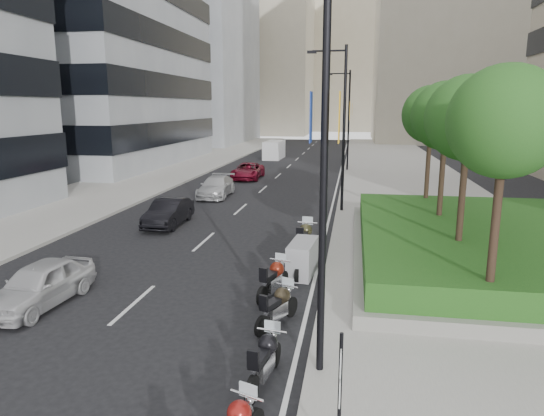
% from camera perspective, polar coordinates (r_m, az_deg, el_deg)
% --- Properties ---
extents(ground, '(160.00, 160.00, 0.00)m').
position_cam_1_polar(ground, '(11.59, -17.82, -18.85)').
color(ground, black).
rests_on(ground, ground).
extents(sidewalk_right, '(10.00, 100.00, 0.15)m').
position_cam_1_polar(sidewalk_right, '(39.40, 15.53, 3.01)').
color(sidewalk_right, '#9E9B93').
rests_on(sidewalk_right, ground).
extents(sidewalk_left, '(8.00, 100.00, 0.15)m').
position_cam_1_polar(sidewalk_left, '(42.67, -13.82, 3.75)').
color(sidewalk_left, '#9E9B93').
rests_on(sidewalk_left, ground).
extents(lane_edge, '(0.12, 100.00, 0.01)m').
position_cam_1_polar(lane_edge, '(39.21, 7.79, 3.19)').
color(lane_edge, silver).
rests_on(lane_edge, ground).
extents(lane_centre, '(0.12, 100.00, 0.01)m').
position_cam_1_polar(lane_centre, '(39.71, 0.26, 3.41)').
color(lane_centre, silver).
rests_on(lane_centre, ground).
extents(building_grey_far, '(22.00, 26.00, 30.00)m').
position_cam_1_polar(building_grey_far, '(84.40, -10.99, 17.86)').
color(building_grey_far, gray).
rests_on(building_grey_far, ground).
extents(building_cream_right, '(28.00, 24.00, 36.00)m').
position_cam_1_polar(building_cream_right, '(91.21, 21.54, 18.71)').
color(building_cream_right, '#B7AD93').
rests_on(building_cream_right, ground).
extents(building_cream_left, '(26.00, 24.00, 34.00)m').
position_cam_1_polar(building_cream_left, '(111.71, -2.36, 17.55)').
color(building_cream_left, '#B7AD93').
rests_on(building_cream_left, ground).
extents(building_cream_centre, '(30.00, 24.00, 38.00)m').
position_cam_1_polar(building_cream_centre, '(129.47, 8.70, 17.53)').
color(building_cream_centre, '#B7AD93').
rests_on(building_cream_centre, ground).
extents(planter, '(10.00, 14.00, 0.40)m').
position_cam_1_polar(planter, '(20.19, 23.97, -4.91)').
color(planter, gray).
rests_on(planter, sidewalk_right).
extents(hedge, '(9.40, 13.40, 0.80)m').
position_cam_1_polar(hedge, '(20.04, 24.11, -3.26)').
color(hedge, '#134515').
rests_on(hedge, planter).
extents(tree_0, '(2.80, 2.80, 6.30)m').
position_cam_1_polar(tree_0, '(13.27, 25.75, 9.02)').
color(tree_0, '#332319').
rests_on(tree_0, planter).
extents(tree_1, '(2.80, 2.80, 6.30)m').
position_cam_1_polar(tree_1, '(17.15, 22.10, 9.69)').
color(tree_1, '#332319').
rests_on(tree_1, planter).
extents(tree_2, '(2.80, 2.80, 6.30)m').
position_cam_1_polar(tree_2, '(21.08, 19.80, 10.10)').
color(tree_2, '#332319').
rests_on(tree_2, planter).
extents(tree_3, '(2.80, 2.80, 6.30)m').
position_cam_1_polar(tree_3, '(25.03, 18.22, 10.36)').
color(tree_3, '#332319').
rests_on(tree_3, planter).
extents(lamp_post_0, '(2.34, 0.45, 9.00)m').
position_cam_1_polar(lamp_post_0, '(9.82, 5.28, 7.45)').
color(lamp_post_0, black).
rests_on(lamp_post_0, ground).
extents(lamp_post_1, '(2.34, 0.45, 9.00)m').
position_cam_1_polar(lamp_post_1, '(26.78, 8.15, 10.11)').
color(lamp_post_1, black).
rests_on(lamp_post_1, ground).
extents(lamp_post_2, '(2.34, 0.45, 9.00)m').
position_cam_1_polar(lamp_post_2, '(44.77, 8.83, 10.73)').
color(lamp_post_2, black).
rests_on(lamp_post_2, ground).
extents(parking_sign, '(0.06, 0.32, 2.50)m').
position_cam_1_polar(parking_sign, '(8.04, 7.97, -21.06)').
color(parking_sign, black).
rests_on(parking_sign, ground).
extents(motorcycle_2, '(0.68, 2.02, 1.01)m').
position_cam_1_polar(motorcycle_2, '(10.79, -0.86, -17.37)').
color(motorcycle_2, black).
rests_on(motorcycle_2, ground).
extents(motorcycle_3, '(0.97, 1.94, 1.02)m').
position_cam_1_polar(motorcycle_3, '(13.27, 0.70, -11.53)').
color(motorcycle_3, black).
rests_on(motorcycle_3, ground).
extents(motorcycle_4, '(0.83, 2.08, 1.06)m').
position_cam_1_polar(motorcycle_4, '(15.21, 0.21, -8.34)').
color(motorcycle_4, black).
rests_on(motorcycle_4, ground).
extents(motorcycle_5, '(0.97, 2.10, 1.20)m').
position_cam_1_polar(motorcycle_5, '(17.11, 3.63, -5.92)').
color(motorcycle_5, black).
rests_on(motorcycle_5, ground).
extents(motorcycle_6, '(0.81, 2.43, 1.21)m').
position_cam_1_polar(motorcycle_6, '(19.40, 3.82, -3.64)').
color(motorcycle_6, black).
rests_on(motorcycle_6, ground).
extents(car_a, '(1.84, 3.97, 1.32)m').
position_cam_1_polar(car_a, '(16.06, -25.65, -8.09)').
color(car_a, silver).
rests_on(car_a, ground).
extents(car_b, '(1.48, 4.05, 1.33)m').
position_cam_1_polar(car_b, '(24.62, -12.08, -0.51)').
color(car_b, black).
rests_on(car_b, ground).
extents(car_c, '(2.00, 4.60, 1.32)m').
position_cam_1_polar(car_c, '(32.13, -6.58, 2.51)').
color(car_c, '#B9B9BB').
rests_on(car_c, ground).
extents(car_d, '(2.26, 4.76, 1.31)m').
position_cam_1_polar(car_d, '(39.87, -2.88, 4.37)').
color(car_d, maroon).
rests_on(car_d, ground).
extents(delivery_van, '(1.93, 4.81, 2.00)m').
position_cam_1_polar(delivery_van, '(55.50, 0.22, 6.77)').
color(delivery_van, white).
rests_on(delivery_van, ground).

